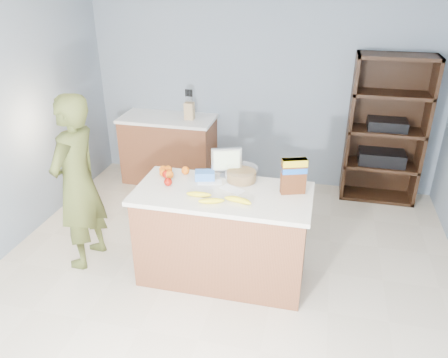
% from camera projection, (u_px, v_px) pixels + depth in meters
% --- Properties ---
extents(floor, '(4.50, 5.00, 0.02)m').
position_uv_depth(floor, '(215.00, 294.00, 3.96)').
color(floor, beige).
rests_on(floor, ground).
extents(walls, '(4.52, 5.02, 2.51)m').
position_uv_depth(walls, '(213.00, 120.00, 3.24)').
color(walls, gray).
rests_on(walls, ground).
extents(counter_peninsula, '(1.56, 0.76, 0.90)m').
position_uv_depth(counter_peninsula, '(223.00, 238.00, 4.04)').
color(counter_peninsula, brown).
rests_on(counter_peninsula, ground).
extents(back_cabinet, '(1.24, 0.62, 0.90)m').
position_uv_depth(back_cabinet, '(169.00, 149.00, 5.93)').
color(back_cabinet, brown).
rests_on(back_cabinet, ground).
extents(shelving_unit, '(0.90, 0.40, 1.80)m').
position_uv_depth(shelving_unit, '(385.00, 132.00, 5.32)').
color(shelving_unit, black).
rests_on(shelving_unit, ground).
extents(person, '(0.45, 0.65, 1.71)m').
position_uv_depth(person, '(77.00, 183.00, 4.08)').
color(person, '#464C20').
rests_on(person, ground).
extents(knife_block, '(0.12, 0.10, 0.31)m').
position_uv_depth(knife_block, '(189.00, 110.00, 5.61)').
color(knife_block, tan).
rests_on(knife_block, back_cabinet).
extents(envelopes, '(0.47, 0.27, 0.00)m').
position_uv_depth(envelopes, '(221.00, 186.00, 3.93)').
color(envelopes, white).
rests_on(envelopes, counter_peninsula).
extents(bananas, '(0.59, 0.19, 0.05)m').
position_uv_depth(bananas, '(222.00, 199.00, 3.66)').
color(bananas, yellow).
rests_on(bananas, counter_peninsula).
extents(apples, '(0.15, 0.22, 0.07)m').
position_uv_depth(apples, '(167.00, 178.00, 3.99)').
color(apples, '#960F05').
rests_on(apples, counter_peninsula).
extents(oranges, '(0.29, 0.20, 0.08)m').
position_uv_depth(oranges, '(170.00, 171.00, 4.11)').
color(oranges, orange).
rests_on(oranges, counter_peninsula).
extents(blue_carton, '(0.20, 0.16, 0.08)m').
position_uv_depth(blue_carton, '(205.00, 175.00, 4.03)').
color(blue_carton, blue).
rests_on(blue_carton, counter_peninsula).
extents(salad_bowl, '(0.30, 0.30, 0.13)m').
position_uv_depth(salad_bowl, '(241.00, 175.00, 4.01)').
color(salad_bowl, '#267219').
rests_on(salad_bowl, counter_peninsula).
extents(tv, '(0.28, 0.13, 0.28)m').
position_uv_depth(tv, '(226.00, 161.00, 4.04)').
color(tv, silver).
rests_on(tv, counter_peninsula).
extents(cereal_box, '(0.23, 0.14, 0.32)m').
position_uv_depth(cereal_box, '(294.00, 174.00, 3.73)').
color(cereal_box, '#592B14').
rests_on(cereal_box, counter_peninsula).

